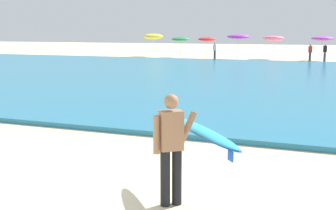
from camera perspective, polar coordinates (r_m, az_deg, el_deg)
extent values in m
plane|color=beige|center=(7.44, -20.96, -11.76)|extent=(160.00, 160.00, 0.00)
cube|color=teal|center=(24.36, 9.53, 3.61)|extent=(120.00, 28.00, 0.14)
cylinder|color=black|center=(6.63, -0.37, -9.68)|extent=(0.15, 0.15, 0.88)
cylinder|color=black|center=(6.69, 1.18, -9.51)|extent=(0.15, 0.15, 0.88)
cube|color=#9E7051|center=(6.45, 0.41, -3.39)|extent=(0.40, 0.38, 0.60)
sphere|color=#9E7051|center=(6.37, 0.42, 0.47)|extent=(0.22, 0.22, 0.22)
cylinder|color=#9E7051|center=(6.40, -1.55, -3.97)|extent=(0.10, 0.10, 0.58)
cylinder|color=#9E7051|center=(6.55, 2.61, -3.01)|extent=(0.31, 0.27, 0.51)
ellipsoid|color=#33BCD6|center=(6.64, 4.63, -3.49)|extent=(1.75, 2.10, 0.14)
ellipsoid|color=blue|center=(6.64, 4.62, -3.64)|extent=(1.83, 2.19, 0.10)
cube|color=blue|center=(5.80, 8.30, -6.70)|extent=(0.10, 0.12, 0.14)
cylinder|color=beige|center=(45.40, -1.97, 7.72)|extent=(0.05, 0.05, 1.97)
ellipsoid|color=yellow|center=(45.38, -1.98, 9.07)|extent=(2.06, 2.06, 0.58)
cylinder|color=beige|center=(43.71, 1.67, 7.51)|extent=(0.05, 0.05, 1.77)
ellipsoid|color=#23844C|center=(43.69, 1.68, 8.75)|extent=(1.82, 1.85, 0.51)
cylinder|color=beige|center=(41.88, 5.18, 7.39)|extent=(0.05, 0.05, 1.79)
ellipsoid|color=red|center=(41.85, 5.20, 8.69)|extent=(1.73, 1.74, 0.42)
cylinder|color=beige|center=(40.52, 9.26, 7.41)|extent=(0.05, 0.05, 2.05)
ellipsoid|color=purple|center=(40.49, 9.31, 8.95)|extent=(2.05, 2.06, 0.47)
cylinder|color=beige|center=(42.13, 13.79, 7.21)|extent=(0.05, 0.05, 1.86)
ellipsoid|color=pink|center=(42.10, 13.85, 8.57)|extent=(2.01, 2.04, 0.61)
cylinder|color=beige|center=(41.46, 19.72, 6.91)|extent=(0.05, 0.05, 1.90)
ellipsoid|color=purple|center=(41.43, 19.80, 8.31)|extent=(1.96, 1.96, 0.43)
cylinder|color=#383842|center=(38.38, 18.30, 6.01)|extent=(0.20, 0.20, 0.84)
cube|color=red|center=(38.35, 18.36, 7.03)|extent=(0.32, 0.20, 0.54)
sphere|color=tan|center=(38.33, 18.39, 7.59)|extent=(0.20, 0.20, 0.20)
cylinder|color=#383842|center=(40.18, 6.21, 6.59)|extent=(0.20, 0.20, 0.84)
cube|color=white|center=(40.15, 6.23, 7.58)|extent=(0.32, 0.20, 0.54)
sphere|color=tan|center=(40.14, 6.24, 8.10)|extent=(0.20, 0.20, 0.20)
cylinder|color=#383842|center=(39.60, 20.06, 6.01)|extent=(0.20, 0.20, 0.84)
cube|color=black|center=(39.56, 20.12, 7.01)|extent=(0.32, 0.20, 0.54)
sphere|color=beige|center=(39.55, 20.15, 7.54)|extent=(0.20, 0.20, 0.20)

